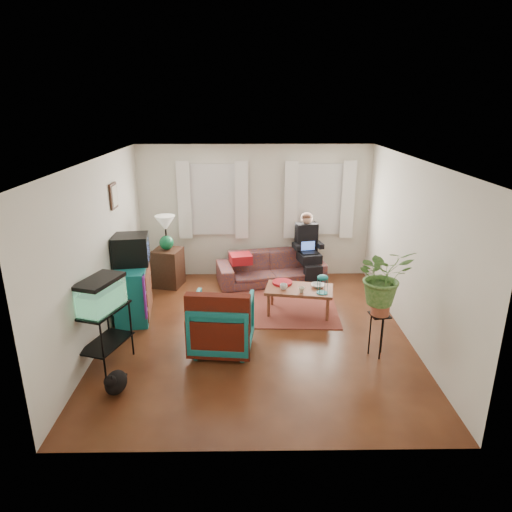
{
  "coord_description": "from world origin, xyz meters",
  "views": [
    {
      "loc": [
        -0.09,
        -6.23,
        3.35
      ],
      "look_at": [
        0.0,
        0.4,
        1.1
      ],
      "focal_mm": 32.0,
      "sensor_mm": 36.0,
      "label": 1
    }
  ],
  "objects_px": {
    "aquarium_stand": "(106,337)",
    "side_table": "(168,268)",
    "sofa": "(271,263)",
    "plant_stand": "(378,335)",
    "armchair": "(222,321)",
    "coffee_table": "(299,301)",
    "dresser": "(133,291)"
  },
  "relations": [
    {
      "from": "coffee_table",
      "to": "plant_stand",
      "type": "relative_size",
      "value": 1.74
    },
    {
      "from": "side_table",
      "to": "dresser",
      "type": "height_order",
      "value": "dresser"
    },
    {
      "from": "sofa",
      "to": "dresser",
      "type": "height_order",
      "value": "dresser"
    },
    {
      "from": "sofa",
      "to": "armchair",
      "type": "height_order",
      "value": "armchair"
    },
    {
      "from": "sofa",
      "to": "armchair",
      "type": "distance_m",
      "value": 2.63
    },
    {
      "from": "sofa",
      "to": "dresser",
      "type": "bearing_deg",
      "value": -158.99
    },
    {
      "from": "side_table",
      "to": "coffee_table",
      "type": "height_order",
      "value": "side_table"
    },
    {
      "from": "armchair",
      "to": "aquarium_stand",
      "type": "bearing_deg",
      "value": 20.93
    },
    {
      "from": "aquarium_stand",
      "to": "coffee_table",
      "type": "distance_m",
      "value": 3.12
    },
    {
      "from": "side_table",
      "to": "armchair",
      "type": "xyz_separation_m",
      "value": [
        1.16,
        -2.38,
        0.07
      ]
    },
    {
      "from": "side_table",
      "to": "coffee_table",
      "type": "distance_m",
      "value": 2.68
    },
    {
      "from": "aquarium_stand",
      "to": "side_table",
      "type": "bearing_deg",
      "value": 101.13
    },
    {
      "from": "side_table",
      "to": "dresser",
      "type": "xyz_separation_m",
      "value": [
        -0.34,
        -1.34,
        0.08
      ]
    },
    {
      "from": "aquarium_stand",
      "to": "sofa",
      "type": "bearing_deg",
      "value": 69.87
    },
    {
      "from": "aquarium_stand",
      "to": "plant_stand",
      "type": "height_order",
      "value": "aquarium_stand"
    },
    {
      "from": "dresser",
      "to": "armchair",
      "type": "xyz_separation_m",
      "value": [
        1.5,
        -1.03,
        -0.01
      ]
    },
    {
      "from": "armchair",
      "to": "plant_stand",
      "type": "height_order",
      "value": "armchair"
    },
    {
      "from": "sofa",
      "to": "plant_stand",
      "type": "height_order",
      "value": "sofa"
    },
    {
      "from": "side_table",
      "to": "dresser",
      "type": "bearing_deg",
      "value": -104.2
    },
    {
      "from": "dresser",
      "to": "plant_stand",
      "type": "bearing_deg",
      "value": -26.81
    },
    {
      "from": "sofa",
      "to": "plant_stand",
      "type": "relative_size",
      "value": 3.25
    },
    {
      "from": "sofa",
      "to": "dresser",
      "type": "xyz_separation_m",
      "value": [
        -2.3,
        -1.47,
        0.05
      ]
    },
    {
      "from": "sofa",
      "to": "side_table",
      "type": "height_order",
      "value": "sofa"
    },
    {
      "from": "sofa",
      "to": "coffee_table",
      "type": "relative_size",
      "value": 1.87
    },
    {
      "from": "aquarium_stand",
      "to": "armchair",
      "type": "xyz_separation_m",
      "value": [
        1.51,
        0.4,
        0.02
      ]
    },
    {
      "from": "dresser",
      "to": "plant_stand",
      "type": "relative_size",
      "value": 1.57
    },
    {
      "from": "sofa",
      "to": "side_table",
      "type": "distance_m",
      "value": 1.96
    },
    {
      "from": "sofa",
      "to": "coffee_table",
      "type": "distance_m",
      "value": 1.45
    },
    {
      "from": "sofa",
      "to": "aquarium_stand",
      "type": "relative_size",
      "value": 2.5
    },
    {
      "from": "dresser",
      "to": "coffee_table",
      "type": "relative_size",
      "value": 0.91
    },
    {
      "from": "plant_stand",
      "to": "armchair",
      "type": "bearing_deg",
      "value": 174.05
    },
    {
      "from": "sofa",
      "to": "armchair",
      "type": "relative_size",
      "value": 2.37
    }
  ]
}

